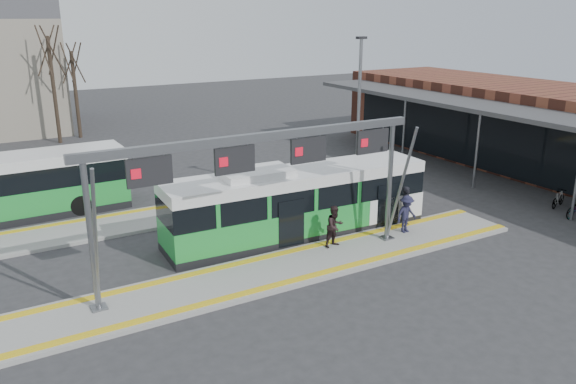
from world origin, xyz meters
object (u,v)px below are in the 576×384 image
object	(u,v)px
passenger_b	(335,226)
passenger_c	(406,214)
passenger_a	(406,206)
gantry	(265,162)
hero_bus	(297,203)

from	to	relation	value
passenger_b	passenger_c	distance (m)	3.61
passenger_a	passenger_b	world-z (taller)	passenger_a
passenger_b	passenger_c	xyz separation A→B (m)	(3.60, -0.27, -0.03)
gantry	passenger_b	bearing A→B (deg)	7.93
gantry	passenger_a	world-z (taller)	gantry
passenger_a	hero_bus	bearing A→B (deg)	131.77
gantry	hero_bus	xyz separation A→B (m)	(2.92, 2.62, -2.81)
passenger_a	passenger_c	xyz separation A→B (m)	(-0.55, -0.63, -0.08)
passenger_a	passenger_c	size ratio (longest dim) A/B	1.09
gantry	passenger_a	distance (m)	8.29
passenger_a	passenger_b	size ratio (longest dim) A/B	1.05
gantry	passenger_b	distance (m)	4.78
gantry	passenger_b	world-z (taller)	gantry
passenger_a	passenger_c	bearing A→B (deg)	-158.48
gantry	hero_bus	size ratio (longest dim) A/B	1.09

